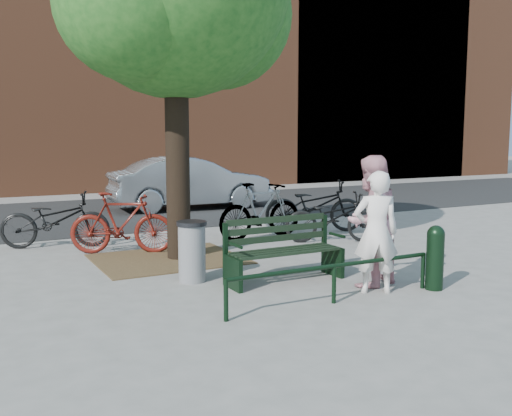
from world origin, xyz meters
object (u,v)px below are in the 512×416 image
park_bench (282,248)px  bicycle_c (332,217)px  litter_bin (192,251)px  person_right (370,221)px  person_left (376,232)px  bollard (435,255)px  parked_car (190,183)px

park_bench → bicycle_c: 3.21m
litter_bin → bicycle_c: size_ratio=0.47×
person_right → bicycle_c: person_right is taller
litter_bin → bicycle_c: bicycle_c is taller
park_bench → person_left: size_ratio=1.06×
bollard → parked_car: bearing=88.7°
litter_bin → parked_car: parked_car is taller
park_bench → litter_bin: size_ratio=1.98×
litter_bin → parked_car: size_ratio=0.19×
person_right → bollard: bearing=121.4°
bicycle_c → person_right: bearing=176.9°
bollard → parked_car: (0.22, 9.63, 0.27)m
parked_car → park_bench: bearing=170.4°
park_bench → bollard: 2.12m
park_bench → litter_bin: bearing=154.1°
bollard → park_bench: bearing=138.9°
park_bench → person_left: bearing=-55.3°
park_bench → parked_car: 8.43m
park_bench → litter_bin: 1.31m
litter_bin → bicycle_c: 3.90m
person_right → bollard: size_ratio=2.06×
person_right → person_left: bearing=46.9°
park_bench → bollard: size_ratio=1.95×
person_left → bollard: 0.93m
litter_bin → person_right: bearing=-32.8°
person_left → bollard: size_ratio=1.85×
person_left → litter_bin: 2.62m
person_right → litter_bin: (-2.13, 1.37, -0.47)m
bollard → parked_car: parked_car is taller
bollard → person_left: bearing=161.9°
person_left → park_bench: bearing=-28.2°
bollard → litter_bin: (-2.78, 1.97, -0.03)m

